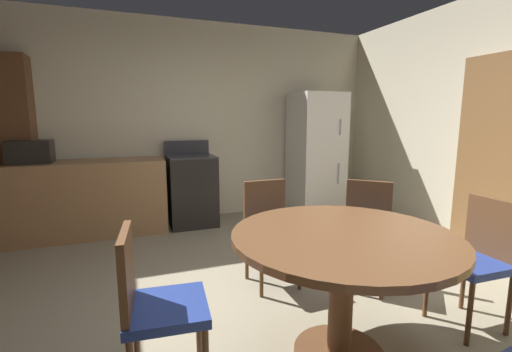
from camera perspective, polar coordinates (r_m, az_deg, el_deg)
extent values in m
plane|color=gray|center=(2.71, 4.40, -21.63)|extent=(14.00, 14.00, 0.00)
cube|color=beige|center=(5.02, -9.20, 8.74)|extent=(5.44, 0.12, 2.70)
cube|color=#9E754C|center=(4.65, -26.22, -3.34)|extent=(1.86, 0.60, 0.90)
cube|color=brown|center=(4.87, -34.86, 3.63)|extent=(0.44, 0.36, 2.10)
cube|color=black|center=(4.69, -10.49, -2.42)|extent=(0.60, 0.60, 0.90)
cube|color=#38383D|center=(4.61, -10.66, 3.18)|extent=(0.60, 0.60, 0.02)
cube|color=#38383D|center=(4.88, -11.26, 4.67)|extent=(0.60, 0.04, 0.18)
cube|color=white|center=(5.20, 9.77, 3.56)|extent=(0.68, 0.66, 1.76)
cylinder|color=#B2B2B7|center=(4.99, 13.69, 7.79)|extent=(0.02, 0.02, 0.22)
cylinder|color=#B2B2B7|center=(5.05, 13.40, 0.39)|extent=(0.02, 0.02, 0.30)
cube|color=black|center=(4.65, -33.04, 3.36)|extent=(0.44, 0.32, 0.26)
cube|color=olive|center=(4.29, 34.60, 2.70)|extent=(0.05, 0.84, 2.04)
cylinder|color=brown|center=(2.20, 13.74, -19.00)|extent=(0.14, 0.14, 0.72)
cylinder|color=brown|center=(2.05, 14.16, -9.58)|extent=(1.27, 1.27, 0.04)
cylinder|color=brown|center=(2.20, -9.37, -23.17)|extent=(0.03, 0.03, 0.43)
cylinder|color=brown|center=(2.20, -19.01, -23.56)|extent=(0.03, 0.03, 0.43)
cube|color=navy|center=(1.93, -14.38, -20.27)|extent=(0.44, 0.44, 0.05)
cube|color=brown|center=(1.85, -20.44, -14.71)|extent=(0.07, 0.38, 0.42)
cylinder|color=brown|center=(2.97, 20.06, -14.66)|extent=(0.03, 0.03, 0.43)
cylinder|color=brown|center=(3.00, 13.40, -14.02)|extent=(0.03, 0.03, 0.43)
cylinder|color=brown|center=(3.28, 20.57, -12.33)|extent=(0.03, 0.03, 0.43)
cylinder|color=brown|center=(3.31, 14.58, -11.79)|extent=(0.03, 0.03, 0.43)
cube|color=navy|center=(3.06, 17.37, -9.08)|extent=(0.57, 0.57, 0.05)
cube|color=brown|center=(3.17, 17.98, -4.49)|extent=(0.29, 0.29, 0.42)
cylinder|color=brown|center=(2.96, 7.21, -14.21)|extent=(0.03, 0.03, 0.43)
cylinder|color=brown|center=(2.82, 0.91, -15.32)|extent=(0.03, 0.03, 0.43)
cylinder|color=brown|center=(3.24, 4.29, -12.03)|extent=(0.03, 0.03, 0.43)
cylinder|color=brown|center=(3.12, -1.51, -12.89)|extent=(0.03, 0.03, 0.43)
cube|color=navy|center=(2.94, 2.76, -9.35)|extent=(0.41, 0.41, 0.05)
cube|color=brown|center=(3.04, 1.41, -4.60)|extent=(0.38, 0.04, 0.42)
cylinder|color=brown|center=(2.64, 31.61, -18.61)|extent=(0.03, 0.03, 0.43)
cylinder|color=brown|center=(2.84, 26.19, -16.15)|extent=(0.03, 0.03, 0.43)
cylinder|color=brown|center=(2.89, 36.15, -16.59)|extent=(0.03, 0.03, 0.43)
cylinder|color=brown|center=(3.08, 30.87, -14.56)|extent=(0.03, 0.03, 0.43)
cube|color=navy|center=(2.77, 31.62, -12.02)|extent=(0.41, 0.41, 0.05)
cube|color=brown|center=(2.84, 34.35, -7.28)|extent=(0.05, 0.38, 0.42)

